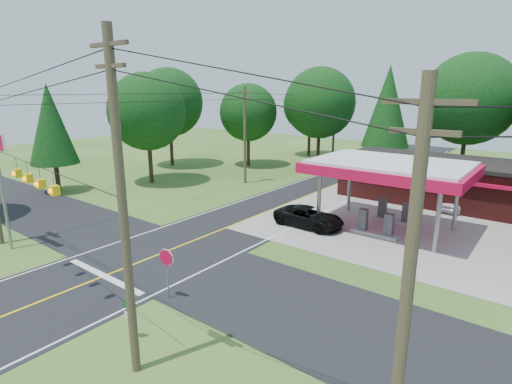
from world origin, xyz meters
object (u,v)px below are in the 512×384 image
Objects in this scene: gas_canopy at (389,170)px; suv_car at (309,217)px; octagonal_stop_sign at (166,261)px; sedan_car at (457,202)px.

gas_canopy is 2.07× the size of suv_car.
gas_canopy is 16.80m from octagonal_stop_sign.
gas_canopy is 4.19× the size of octagonal_stop_sign.
gas_canopy is at bearing -55.50° from suv_car.
gas_canopy is 6.47m from suv_car.
octagonal_stop_sign is at bearing -105.70° from gas_canopy.
sedan_car is at bearing -33.48° from suv_car.
sedan_car is 25.19m from octagonal_stop_sign.
suv_car is at bearing -146.31° from gas_canopy.
sedan_car is (3.00, 8.00, -3.54)m from gas_canopy.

